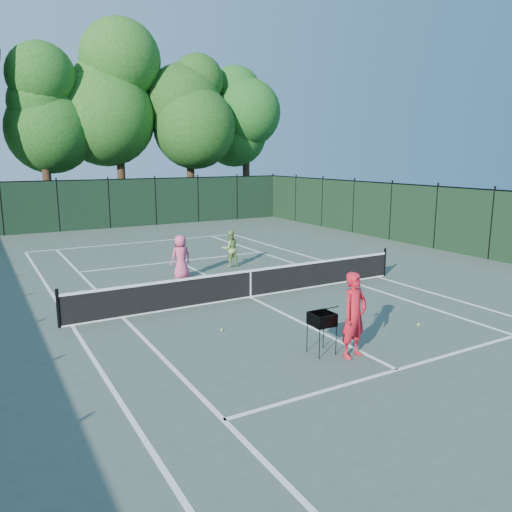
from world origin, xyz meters
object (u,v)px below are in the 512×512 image
loose_ball_near_cart (418,325)px  loose_ball_midcourt (222,330)px  coach (354,315)px  player_pink (181,257)px  player_green (230,249)px  ball_hopper (322,319)px

loose_ball_near_cart → loose_ball_midcourt: same height
coach → loose_ball_midcourt: (-1.87, 2.95, -0.94)m
player_pink → player_green: (2.50, 0.92, -0.06)m
player_green → loose_ball_near_cart: bearing=97.7°
player_pink → loose_ball_near_cart: bearing=104.4°
loose_ball_midcourt → loose_ball_near_cart: bearing=-25.4°
player_green → player_pink: bearing=21.1°
loose_ball_near_cart → loose_ball_midcourt: bearing=154.6°
player_pink → loose_ball_midcourt: size_ratio=24.05×
loose_ball_near_cart → loose_ball_midcourt: size_ratio=1.00×
player_pink → loose_ball_near_cart: player_pink is taller
coach → ball_hopper: (-0.53, 0.48, -0.16)m
coach → player_green: bearing=67.4°
loose_ball_midcourt → ball_hopper: bearing=-61.6°
coach → loose_ball_near_cart: coach is taller
loose_ball_near_cart → player_green: bearing=96.8°
coach → player_green: (1.81, 9.70, -0.22)m
player_pink → loose_ball_midcourt: player_pink is taller
player_pink → player_green: size_ratio=1.09×
ball_hopper → coach: bearing=-39.2°
player_green → loose_ball_midcourt: player_green is taller
player_green → loose_ball_midcourt: size_ratio=22.16×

